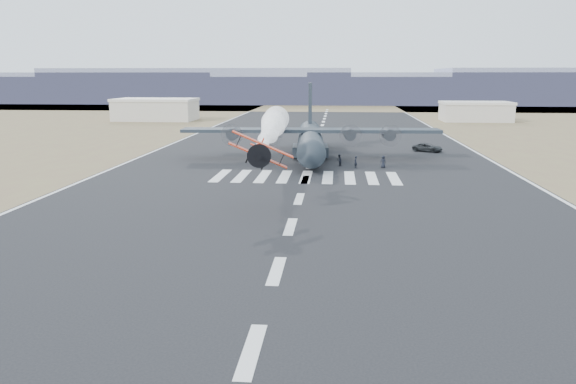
# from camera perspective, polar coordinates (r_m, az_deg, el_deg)

# --- Properties ---
(ground) EXTENTS (500.00, 500.00, 0.00)m
(ground) POSITION_cam_1_polar(r_m,az_deg,el_deg) (29.81, -3.73, -15.78)
(ground) COLOR black
(ground) RESTS_ON ground
(scrub_far) EXTENTS (500.00, 80.00, 0.00)m
(scrub_far) POSITION_cam_1_polar(r_m,az_deg,el_deg) (256.50, 4.12, 8.69)
(scrub_far) COLOR brown
(scrub_far) RESTS_ON ground
(runway_markings) EXTENTS (60.00, 260.00, 0.01)m
(runway_markings) POSITION_cam_1_polar(r_m,az_deg,el_deg) (87.29, 2.21, 2.70)
(runway_markings) COLOR silver
(runway_markings) RESTS_ON ground
(ridge_seg_b) EXTENTS (150.00, 50.00, 15.00)m
(ridge_seg_b) POSITION_cam_1_polar(r_m,az_deg,el_deg) (316.05, -20.43, 9.93)
(ridge_seg_b) COLOR gray
(ridge_seg_b) RESTS_ON ground
(ridge_seg_c) EXTENTS (150.00, 50.00, 17.00)m
(ridge_seg_c) POSITION_cam_1_polar(r_m,az_deg,el_deg) (294.38, -8.73, 10.64)
(ridge_seg_c) COLOR gray
(ridge_seg_c) RESTS_ON ground
(ridge_seg_d) EXTENTS (150.00, 50.00, 13.00)m
(ridge_seg_d) POSITION_cam_1_polar(r_m,az_deg,el_deg) (286.22, 4.24, 10.31)
(ridge_seg_d) COLOR gray
(ridge_seg_d) RESTS_ON ground
(ridge_seg_e) EXTENTS (150.00, 50.00, 15.00)m
(ridge_seg_e) POSITION_cam_1_polar(r_m,az_deg,el_deg) (292.56, 17.28, 10.05)
(ridge_seg_e) COLOR gray
(ridge_seg_e) RESTS_ON ground
(hangar_left) EXTENTS (24.50, 14.50, 6.70)m
(hangar_left) POSITION_cam_1_polar(r_m,az_deg,el_deg) (180.38, -13.28, 8.19)
(hangar_left) COLOR #ADA79A
(hangar_left) RESTS_ON ground
(hangar_right) EXTENTS (20.50, 12.50, 5.90)m
(hangar_right) POSITION_cam_1_polar(r_m,az_deg,el_deg) (181.32, 18.52, 7.79)
(hangar_right) COLOR #ADA79A
(hangar_right) RESTS_ON ground
(aerobatic_biplane) EXTENTS (6.20, 5.99, 4.03)m
(aerobatic_biplane) POSITION_cam_1_polar(r_m,az_deg,el_deg) (57.22, -2.94, 4.19)
(aerobatic_biplane) COLOR #BA320C
(smoke_trail) EXTENTS (4.64, 35.93, 4.19)m
(smoke_trail) POSITION_cam_1_polar(r_m,az_deg,el_deg) (86.35, -1.51, 6.94)
(smoke_trail) COLOR white
(transport_aircraft) EXTENTS (42.84, 35.26, 12.37)m
(transport_aircraft) POSITION_cam_1_polar(r_m,az_deg,el_deg) (95.84, 2.29, 5.44)
(transport_aircraft) COLOR #1E262D
(transport_aircraft) RESTS_ON ground
(support_vehicle) EXTENTS (5.90, 4.82, 1.49)m
(support_vehicle) POSITION_cam_1_polar(r_m,az_deg,el_deg) (106.33, 14.00, 4.40)
(support_vehicle) COLOR black
(support_vehicle) RESTS_ON ground
(crew_a) EXTENTS (0.82, 0.75, 1.81)m
(crew_a) POSITION_cam_1_polar(r_m,az_deg,el_deg) (89.80, -3.04, 3.53)
(crew_a) COLOR black
(crew_a) RESTS_ON ground
(crew_b) EXTENTS (0.93, 1.03, 1.80)m
(crew_b) POSITION_cam_1_polar(r_m,az_deg,el_deg) (87.11, 5.22, 3.24)
(crew_b) COLOR black
(crew_b) RESTS_ON ground
(crew_c) EXTENTS (1.12, 0.85, 1.57)m
(crew_c) POSITION_cam_1_polar(r_m,az_deg,el_deg) (91.68, 2.02, 3.64)
(crew_c) COLOR black
(crew_c) RESTS_ON ground
(crew_d) EXTENTS (1.09, 1.05, 1.71)m
(crew_d) POSITION_cam_1_polar(r_m,az_deg,el_deg) (92.58, -1.95, 3.76)
(crew_d) COLOR black
(crew_d) RESTS_ON ground
(crew_e) EXTENTS (1.03, 0.76, 1.88)m
(crew_e) POSITION_cam_1_polar(r_m,az_deg,el_deg) (86.21, 9.64, 3.06)
(crew_e) COLOR black
(crew_e) RESTS_ON ground
(crew_f) EXTENTS (1.25, 1.48, 1.59)m
(crew_f) POSITION_cam_1_polar(r_m,az_deg,el_deg) (88.10, 2.78, 3.30)
(crew_f) COLOR black
(crew_f) RESTS_ON ground
(crew_g) EXTENTS (0.73, 0.80, 1.80)m
(crew_g) POSITION_cam_1_polar(r_m,az_deg,el_deg) (85.61, 6.87, 3.05)
(crew_g) COLOR black
(crew_g) RESTS_ON ground
(crew_h) EXTENTS (0.87, 0.87, 1.56)m
(crew_h) POSITION_cam_1_polar(r_m,az_deg,el_deg) (88.39, -2.00, 3.33)
(crew_h) COLOR black
(crew_h) RESTS_ON ground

